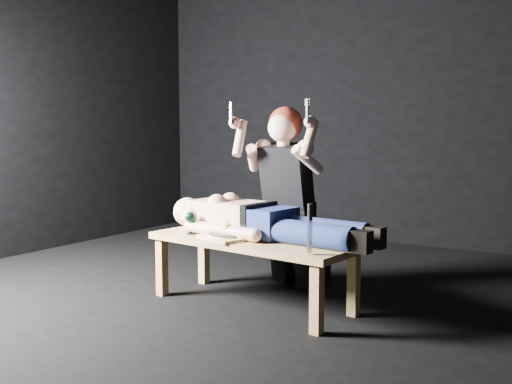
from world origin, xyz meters
TOP-DOWN VIEW (x-y plane):
  - ground at (0.00, 0.00)m, footprint 5.00×5.00m
  - back_wall at (0.00, 2.50)m, footprint 5.00×0.00m
  - table at (0.20, -0.13)m, footprint 1.47×0.70m
  - lying_man at (0.26, -0.05)m, footprint 1.49×0.62m
  - kneeling_woman at (0.21, 0.42)m, footprint 0.73×0.82m
  - serving_tray at (0.07, -0.25)m, footprint 0.38×0.33m
  - plate at (0.07, -0.25)m, footprint 0.27×0.27m
  - apple at (0.09, -0.24)m, footprint 0.07×0.07m
  - goblet at (-0.23, -0.22)m, footprint 0.08×0.08m
  - fork_flat at (-0.13, -0.23)m, footprint 0.07×0.14m
  - knife_flat at (0.24, -0.27)m, footprint 0.03×0.15m
  - spoon_flat at (0.26, -0.21)m, footprint 0.07×0.15m
  - carving_knife at (0.76, -0.40)m, footprint 0.04×0.05m

SIDE VIEW (x-z plane):
  - ground at x=0.00m, z-range 0.00..0.00m
  - table at x=0.20m, z-range 0.00..0.45m
  - fork_flat at x=-0.13m, z-range 0.45..0.46m
  - knife_flat at x=0.24m, z-range 0.45..0.46m
  - spoon_flat at x=0.26m, z-range 0.45..0.46m
  - serving_tray at x=0.07m, z-range 0.45..0.47m
  - plate at x=0.07m, z-range 0.47..0.49m
  - apple at x=0.09m, z-range 0.49..0.56m
  - goblet at x=-0.23m, z-range 0.45..0.60m
  - lying_man at x=0.26m, z-range 0.45..0.72m
  - carving_knife at x=0.76m, z-range 0.45..0.74m
  - kneeling_woman at x=0.21m, z-range 0.00..1.36m
  - back_wall at x=0.00m, z-range -1.00..4.00m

